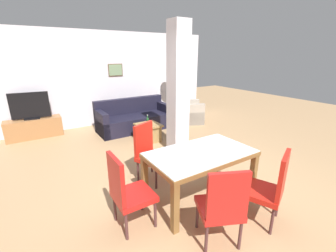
{
  "coord_description": "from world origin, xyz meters",
  "views": [
    {
      "loc": [
        -1.97,
        -2.21,
        2.08
      ],
      "look_at": [
        0.0,
        0.87,
        0.89
      ],
      "focal_mm": 24.0,
      "sensor_mm": 36.0,
      "label": 1
    }
  ],
  "objects": [
    {
      "name": "back_wall",
      "position": [
        0.0,
        4.5,
        1.35
      ],
      "size": [
        7.2,
        0.09,
        2.7
      ],
      "color": "silver",
      "rests_on": "ground_plane"
    },
    {
      "name": "dining_chair_far_left",
      "position": [
        -0.37,
        0.86,
        0.52
      ],
      "size": [
        0.61,
        0.61,
        0.98
      ],
      "rotation": [
        0.0,
        0.0,
        -2.73
      ],
      "color": "red",
      "rests_on": "ground_plane"
    },
    {
      "name": "tv_screen",
      "position": [
        -1.93,
        4.22,
        0.83
      ],
      "size": [
        0.87,
        0.24,
        0.68
      ],
      "rotation": [
        0.0,
        0.0,
        3.03
      ],
      "color": "black",
      "rests_on": "tv_stand"
    },
    {
      "name": "dining_chair_head_left",
      "position": [
        -1.14,
        0.0,
        0.52
      ],
      "size": [
        0.46,
        0.46,
        0.98
      ],
      "rotation": [
        0.0,
        0.0,
        -1.57
      ],
      "color": "red",
      "rests_on": "ground_plane"
    },
    {
      "name": "ground_plane",
      "position": [
        0.0,
        0.0,
        0.0
      ],
      "size": [
        18.0,
        18.0,
        0.0
      ],
      "primitive_type": "plane",
      "color": "tan"
    },
    {
      "name": "armchair",
      "position": [
        2.2,
        3.22,
        0.3
      ],
      "size": [
        1.12,
        1.11,
        0.86
      ],
      "rotation": [
        0.0,
        0.0,
        4.27
      ],
      "color": "#A79B8D",
      "rests_on": "ground_plane"
    },
    {
      "name": "dining_chair_near_right",
      "position": [
        0.37,
        -0.87,
        0.52
      ],
      "size": [
        0.6,
        0.6,
        0.98
      ],
      "rotation": [
        0.0,
        0.0,
        0.41
      ],
      "color": "red",
      "rests_on": "ground_plane"
    },
    {
      "name": "dining_table",
      "position": [
        0.0,
        0.0,
        0.58
      ],
      "size": [
        1.52,
        0.88,
        0.74
      ],
      "color": "brown",
      "rests_on": "ground_plane"
    },
    {
      "name": "bottle",
      "position": [
        0.33,
        2.28,
        0.54
      ],
      "size": [
        0.06,
        0.06,
        0.29
      ],
      "color": "#194C23",
      "rests_on": "coffee_table"
    },
    {
      "name": "divider_pillar",
      "position": [
        0.7,
        1.58,
        1.35
      ],
      "size": [
        0.35,
        0.36,
        2.7
      ],
      "color": "silver",
      "rests_on": "ground_plane"
    },
    {
      "name": "dining_chair_near_left",
      "position": [
        -0.38,
        -0.81,
        0.52
      ],
      "size": [
        0.61,
        0.61,
        0.98
      ],
      "rotation": [
        0.0,
        0.0,
        -0.44
      ],
      "color": "red",
      "rests_on": "ground_plane"
    },
    {
      "name": "coffee_table",
      "position": [
        0.43,
        2.44,
        0.22
      ],
      "size": [
        0.56,
        0.56,
        0.43
      ],
      "color": "olive",
      "rests_on": "ground_plane"
    },
    {
      "name": "floor_lamp",
      "position": [
        2.11,
        3.91,
        1.35
      ],
      "size": [
        0.4,
        0.4,
        1.59
      ],
      "color": "#B7B7BC",
      "rests_on": "ground_plane"
    },
    {
      "name": "tv_stand",
      "position": [
        -1.93,
        4.22,
        0.25
      ],
      "size": [
        1.29,
        0.4,
        0.5
      ],
      "color": "#A16A3E",
      "rests_on": "ground_plane"
    },
    {
      "name": "sofa",
      "position": [
        0.51,
        3.46,
        0.29
      ],
      "size": [
        2.05,
        0.86,
        0.86
      ],
      "rotation": [
        0.0,
        0.0,
        3.14
      ],
      "color": "black",
      "rests_on": "ground_plane"
    }
  ]
}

